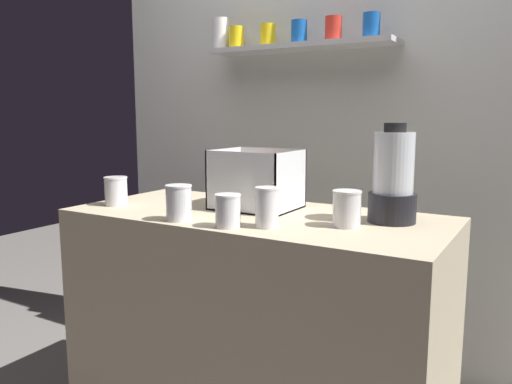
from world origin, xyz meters
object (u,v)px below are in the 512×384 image
object	(u,v)px
juice_cup_pomegranate_middle	(228,212)
juice_cup_mango_far_right	(347,211)
juice_cup_pomegranate_far_left	(116,193)
juice_cup_mango_left	(179,205)
juice_cup_beet_right	(267,209)
blender_pitcher	(393,181)
carrot_display_bin	(258,189)

from	to	relation	value
juice_cup_pomegranate_middle	juice_cup_mango_far_right	size ratio (longest dim) A/B	0.91
juice_cup_pomegranate_far_left	juice_cup_pomegranate_middle	distance (m)	0.62
juice_cup_mango_left	juice_cup_mango_far_right	xyz separation A→B (m)	(0.53, 0.20, -0.00)
juice_cup_pomegranate_middle	juice_cup_beet_right	size ratio (longest dim) A/B	0.82
blender_pitcher	juice_cup_pomegranate_middle	xyz separation A→B (m)	(-0.44, -0.35, -0.09)
carrot_display_bin	juice_cup_mango_left	xyz separation A→B (m)	(-0.12, -0.34, -0.02)
blender_pitcher	juice_cup_mango_far_right	bearing A→B (deg)	-125.89
juice_cup_pomegranate_far_left	juice_cup_mango_far_right	distance (m)	0.95
juice_cup_beet_right	juice_cup_mango_far_right	distance (m)	0.26
carrot_display_bin	blender_pitcher	size ratio (longest dim) A/B	0.91
juice_cup_beet_right	juice_cup_mango_far_right	bearing A→B (deg)	32.41
juice_cup_mango_left	juice_cup_mango_far_right	world-z (taller)	juice_cup_mango_left
juice_cup_beet_right	juice_cup_mango_far_right	world-z (taller)	juice_cup_beet_right
carrot_display_bin	juice_cup_mango_left	size ratio (longest dim) A/B	2.45
blender_pitcher	juice_cup_beet_right	size ratio (longest dim) A/B	2.54
blender_pitcher	juice_cup_mango_left	size ratio (longest dim) A/B	2.71
blender_pitcher	juice_cup_pomegranate_far_left	bearing A→B (deg)	-167.03
blender_pitcher	juice_cup_beet_right	world-z (taller)	blender_pitcher
juice_cup_mango_left	juice_cup_pomegranate_middle	xyz separation A→B (m)	(0.20, -0.00, -0.00)
juice_cup_pomegranate_middle	juice_cup_beet_right	xyz separation A→B (m)	(0.11, 0.06, 0.01)
juice_cup_pomegranate_middle	juice_cup_mango_far_right	xyz separation A→B (m)	(0.33, 0.20, 0.00)
blender_pitcher	juice_cup_beet_right	bearing A→B (deg)	-138.70
juice_cup_beet_right	carrot_display_bin	bearing A→B (deg)	125.39
carrot_display_bin	juice_cup_mango_far_right	size ratio (longest dim) A/B	2.54
juice_cup_mango_left	juice_cup_mango_far_right	bearing A→B (deg)	20.54
juice_cup_pomegranate_far_left	juice_cup_mango_far_right	xyz separation A→B (m)	(0.94, 0.09, 0.00)
juice_cup_pomegranate_far_left	juice_cup_pomegranate_middle	bearing A→B (deg)	-9.89
juice_cup_mango_left	juice_cup_pomegranate_far_left	bearing A→B (deg)	165.48
juice_cup_pomegranate_middle	juice_cup_mango_far_right	bearing A→B (deg)	31.31
carrot_display_bin	juice_cup_beet_right	distance (m)	0.34
carrot_display_bin	juice_cup_mango_far_right	world-z (taller)	carrot_display_bin
juice_cup_beet_right	juice_cup_mango_far_right	size ratio (longest dim) A/B	1.10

